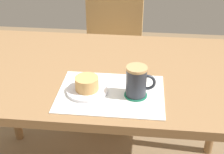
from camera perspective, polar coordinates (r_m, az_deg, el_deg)
dining_table at (r=1.38m, az=-1.63°, el=-1.29°), size 1.31×0.75×0.73m
wooden_chair at (r=2.09m, az=-0.42°, el=4.88°), size 0.48×0.48×0.87m
placemat at (r=1.18m, az=-0.20°, el=-3.00°), size 0.40×0.29×0.00m
pastry_plate at (r=1.18m, az=-4.56°, el=-2.47°), size 0.16×0.16×0.01m
pastry at (r=1.16m, az=-4.62°, el=-1.19°), size 0.09×0.09×0.05m
coffee_coaster at (r=1.16m, az=4.34°, el=-3.28°), size 0.09×0.09×0.00m
coffee_mug at (r=1.13m, az=4.59°, el=-0.75°), size 0.11×0.08×0.12m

